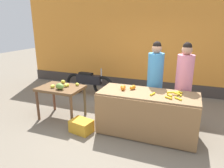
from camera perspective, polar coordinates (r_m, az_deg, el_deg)
The scene contains 12 objects.
ground_plane at distance 4.49m, azimuth 2.76°, elevation -12.22°, with size 24.00×24.00×0.00m, color #756B5B.
market_wall_back at distance 6.66m, azimuth 10.68°, elevation 12.64°, with size 8.96×0.23×3.52m.
fruit_stall_counter at distance 4.17m, azimuth 9.75°, elevation -8.16°, with size 1.92×0.80×0.87m.
side_table_wooden at distance 4.86m, azimuth -14.13°, elevation -1.97°, with size 1.00×0.71×0.76m.
banana_bunch_pile at distance 3.95m, azimuth 16.58°, elevation -2.83°, with size 0.57×0.44×0.07m.
orange_pile at distance 4.15m, azimuth 4.23°, elevation -0.98°, with size 0.30×0.25×0.09m.
mango_papaya_pile at distance 4.73m, azimuth -13.87°, elevation -0.41°, with size 0.56×0.57×0.14m.
vendor_woman_blue_shirt at distance 4.60m, azimuth 11.89°, elevation 0.46°, with size 0.34×0.34×1.81m.
vendor_woman_pink_shirt at distance 4.52m, azimuth 19.36°, elevation -0.43°, with size 0.34×0.34×1.81m.
parked_motorcycle at distance 6.36m, azimuth -6.49°, elevation 0.46°, with size 1.60×0.18×0.88m.
produce_crate at distance 4.34m, azimuth -8.56°, elevation -11.59°, with size 0.44×0.32×0.26m, color gold.
produce_sack at distance 5.29m, azimuth -2.30°, elevation -4.93°, with size 0.36×0.30×0.44m, color tan.
Camera 1 is at (1.20, -3.74, 2.18)m, focal length 32.62 mm.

